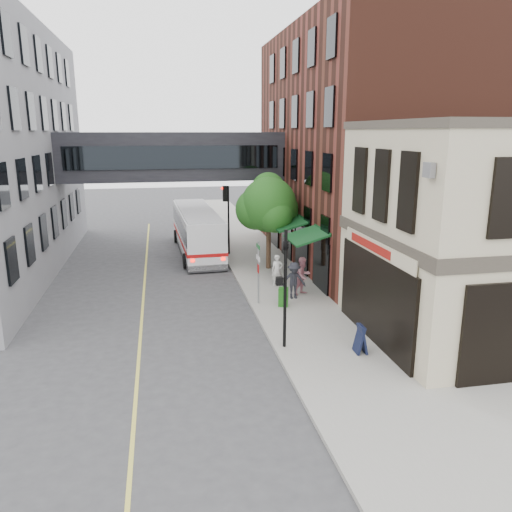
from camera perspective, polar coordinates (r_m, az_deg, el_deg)
name	(u,v)px	position (r m, az deg, el deg)	size (l,w,h in m)	color
ground	(287,376)	(17.44, 3.59, -13.49)	(120.00, 120.00, 0.00)	#38383A
sidewalk_main	(262,265)	(30.62, 0.65, -1.04)	(4.00, 60.00, 0.15)	gray
corner_building	(499,233)	(21.68, 25.98, 2.41)	(10.19, 8.12, 8.45)	#BBAB8F
brick_building	(383,149)	(33.06, 14.29, 11.79)	(13.76, 18.00, 14.00)	#482116
skyway_bridge	(173,156)	(32.99, -9.47, 11.18)	(14.00, 3.18, 3.00)	black
traffic_signal_near	(285,275)	(18.22, 3.28, -2.14)	(0.44, 0.22, 4.60)	black
traffic_signal_far	(226,206)	(32.57, -3.42, 5.71)	(0.53, 0.28, 4.50)	black
street_sign_pole	(258,267)	(23.20, 0.27, -1.24)	(0.08, 0.75, 3.00)	gray
street_tree	(268,205)	(29.13, 1.36, 5.88)	(3.80, 3.20, 5.60)	#382619
lane_marking	(144,293)	(26.23, -12.71, -4.17)	(0.12, 40.00, 0.01)	#D8CC4C
bus	(197,229)	(34.02, -6.77, 3.08)	(2.93, 10.88, 2.91)	white
pedestrian_a	(277,270)	(26.22, 2.44, -1.64)	(0.60, 0.39, 1.63)	silver
pedestrian_b	(303,276)	(24.84, 5.38, -2.26)	(0.93, 0.72, 1.91)	#C57F8E
pedestrian_c	(294,281)	(24.20, 4.35, -2.81)	(1.16, 0.67, 1.80)	#212229
newspaper_box	(283,297)	(23.25, 3.14, -4.69)	(0.44, 0.39, 0.88)	#195914
sandwich_board	(361,339)	(18.88, 11.87, -9.26)	(0.38, 0.59, 1.06)	black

